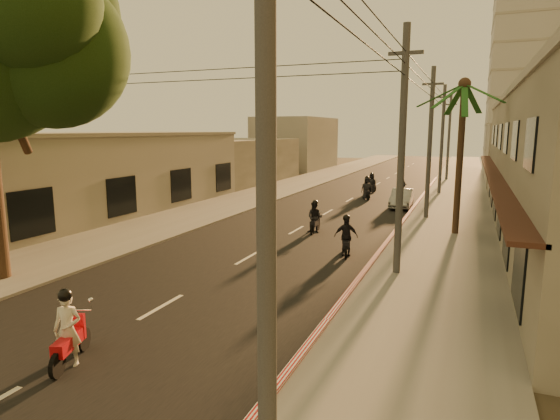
{
  "coord_description": "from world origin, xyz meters",
  "views": [
    {
      "loc": [
        8.52,
        -9.25,
        5.38
      ],
      "look_at": [
        1.39,
        8.25,
        2.13
      ],
      "focal_mm": 30.0,
      "sensor_mm": 36.0,
      "label": 1
    }
  ],
  "objects_px": {
    "scooter_far_c": "(372,184)",
    "palm_tree": "(464,93)",
    "scooter_mid_b": "(346,237)",
    "scooter_far_a": "(367,189)",
    "parked_car": "(402,198)",
    "scooter_far_b": "(402,194)",
    "scooter_mid_a": "(315,218)",
    "scooter_red": "(68,331)"
  },
  "relations": [
    {
      "from": "scooter_far_a",
      "to": "parked_car",
      "type": "relative_size",
      "value": 0.46
    },
    {
      "from": "scooter_far_a",
      "to": "parked_car",
      "type": "xyz_separation_m",
      "value": [
        3.06,
        -2.84,
        -0.2
      ]
    },
    {
      "from": "scooter_red",
      "to": "palm_tree",
      "type": "bearing_deg",
      "value": 46.13
    },
    {
      "from": "palm_tree",
      "to": "scooter_red",
      "type": "relative_size",
      "value": 4.43
    },
    {
      "from": "scooter_mid_b",
      "to": "parked_car",
      "type": "bearing_deg",
      "value": 72.92
    },
    {
      "from": "parked_car",
      "to": "scooter_far_a",
      "type": "bearing_deg",
      "value": 135.11
    },
    {
      "from": "scooter_red",
      "to": "scooter_mid_a",
      "type": "distance_m",
      "value": 15.58
    },
    {
      "from": "scooter_far_c",
      "to": "scooter_far_b",
      "type": "bearing_deg",
      "value": -49.54
    },
    {
      "from": "palm_tree",
      "to": "scooter_mid_b",
      "type": "height_order",
      "value": "palm_tree"
    },
    {
      "from": "palm_tree",
      "to": "parked_car",
      "type": "xyz_separation_m",
      "value": [
        -3.78,
        7.87,
        -6.5
      ]
    },
    {
      "from": "palm_tree",
      "to": "scooter_mid_b",
      "type": "relative_size",
      "value": 4.53
    },
    {
      "from": "scooter_mid_b",
      "to": "scooter_far_a",
      "type": "relative_size",
      "value": 0.97
    },
    {
      "from": "palm_tree",
      "to": "scooter_red",
      "type": "bearing_deg",
      "value": -113.69
    },
    {
      "from": "scooter_red",
      "to": "scooter_far_c",
      "type": "distance_m",
      "value": 32.57
    },
    {
      "from": "palm_tree",
      "to": "scooter_mid_b",
      "type": "xyz_separation_m",
      "value": [
        -4.26,
        -5.98,
        -6.33
      ]
    },
    {
      "from": "scooter_mid_b",
      "to": "palm_tree",
      "type": "bearing_deg",
      "value": 39.45
    },
    {
      "from": "scooter_mid_a",
      "to": "scooter_far_b",
      "type": "bearing_deg",
      "value": 71.47
    },
    {
      "from": "scooter_mid_b",
      "to": "scooter_far_b",
      "type": "xyz_separation_m",
      "value": [
        0.33,
        14.93,
        0.02
      ]
    },
    {
      "from": "scooter_far_b",
      "to": "scooter_far_c",
      "type": "relative_size",
      "value": 1.03
    },
    {
      "from": "scooter_mid_a",
      "to": "scooter_mid_b",
      "type": "distance_m",
      "value": 4.62
    },
    {
      "from": "palm_tree",
      "to": "scooter_far_c",
      "type": "distance_m",
      "value": 17.69
    },
    {
      "from": "scooter_far_b",
      "to": "scooter_mid_a",
      "type": "bearing_deg",
      "value": -116.27
    },
    {
      "from": "scooter_mid_b",
      "to": "parked_car",
      "type": "relative_size",
      "value": 0.45
    },
    {
      "from": "scooter_mid_a",
      "to": "scooter_far_c",
      "type": "relative_size",
      "value": 1.0
    },
    {
      "from": "scooter_mid_a",
      "to": "scooter_far_a",
      "type": "xyz_separation_m",
      "value": [
        0.05,
        12.89,
        0.05
      ]
    },
    {
      "from": "scooter_red",
      "to": "scooter_far_b",
      "type": "height_order",
      "value": "scooter_red"
    },
    {
      "from": "palm_tree",
      "to": "scooter_far_a",
      "type": "distance_m",
      "value": 14.18
    },
    {
      "from": "palm_tree",
      "to": "scooter_far_b",
      "type": "relative_size",
      "value": 4.43
    },
    {
      "from": "scooter_far_a",
      "to": "scooter_far_c",
      "type": "relative_size",
      "value": 1.04
    },
    {
      "from": "scooter_mid_a",
      "to": "scooter_mid_b",
      "type": "xyz_separation_m",
      "value": [
        2.63,
        -3.79,
        0.03
      ]
    },
    {
      "from": "scooter_mid_a",
      "to": "palm_tree",
      "type": "bearing_deg",
      "value": 13.99
    },
    {
      "from": "scooter_mid_a",
      "to": "scooter_far_a",
      "type": "height_order",
      "value": "scooter_far_a"
    },
    {
      "from": "palm_tree",
      "to": "scooter_mid_a",
      "type": "distance_m",
      "value": 9.62
    },
    {
      "from": "scooter_mid_a",
      "to": "scooter_far_a",
      "type": "distance_m",
      "value": 12.89
    },
    {
      "from": "scooter_mid_b",
      "to": "scooter_far_a",
      "type": "xyz_separation_m",
      "value": [
        -2.59,
        16.68,
        0.03
      ]
    },
    {
      "from": "scooter_far_c",
      "to": "scooter_mid_a",
      "type": "bearing_deg",
      "value": -77.93
    },
    {
      "from": "scooter_red",
      "to": "scooter_far_c",
      "type": "height_order",
      "value": "scooter_red"
    },
    {
      "from": "scooter_far_c",
      "to": "palm_tree",
      "type": "bearing_deg",
      "value": -53.08
    },
    {
      "from": "palm_tree",
      "to": "scooter_far_b",
      "type": "height_order",
      "value": "palm_tree"
    },
    {
      "from": "scooter_red",
      "to": "scooter_mid_b",
      "type": "relative_size",
      "value": 1.02
    },
    {
      "from": "scooter_far_b",
      "to": "scooter_red",
      "type": "bearing_deg",
      "value": -109.59
    },
    {
      "from": "scooter_red",
      "to": "scooter_far_b",
      "type": "distance_m",
      "value": 26.97
    }
  ]
}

